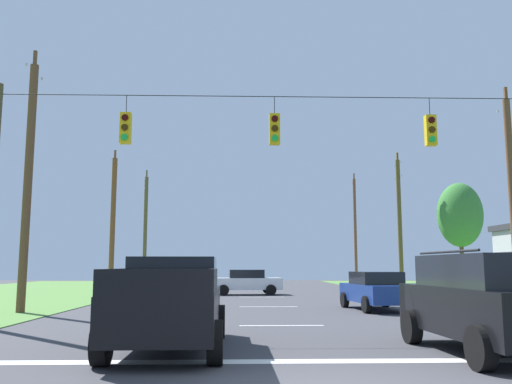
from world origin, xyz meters
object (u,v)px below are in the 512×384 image
at_px(distant_car_oncoming, 376,290).
at_px(utility_pole_mid_right, 512,199).
at_px(utility_pole_near_left, 355,230).
at_px(utility_pole_distant_right, 113,223).
at_px(overhead_signal_span, 287,191).
at_px(pickup_truck, 171,303).
at_px(utility_pole_far_left, 28,182).
at_px(utility_pole_distant_left, 145,228).
at_px(distant_car_crossing_white, 246,282).
at_px(suv_black, 487,301).
at_px(utility_pole_far_right, 400,222).
at_px(tree_roadside_right, 460,215).

distance_m(distant_car_oncoming, utility_pole_mid_right, 6.77).
distance_m(utility_pole_near_left, utility_pole_distant_right, 23.55).
height_order(overhead_signal_span, pickup_truck, overhead_signal_span).
bearing_deg(distant_car_oncoming, utility_pole_far_left, -175.28).
bearing_deg(pickup_truck, utility_pole_distant_left, 100.92).
relative_size(distant_car_oncoming, utility_pole_distant_right, 0.47).
xyz_separation_m(distant_car_crossing_white, utility_pole_mid_right, (10.77, -11.94, 3.70)).
bearing_deg(suv_black, overhead_signal_span, 125.26).
relative_size(suv_black, distant_car_crossing_white, 1.11).
bearing_deg(utility_pole_far_right, suv_black, -102.98).
relative_size(distant_car_crossing_white, utility_pole_mid_right, 0.48).
xyz_separation_m(overhead_signal_span, distant_car_crossing_white, (-1.03, 17.56, -3.18)).
height_order(pickup_truck, distant_car_oncoming, pickup_truck).
bearing_deg(suv_black, utility_pole_distant_right, 118.29).
bearing_deg(utility_pole_far_right, utility_pole_mid_right, -88.06).
height_order(pickup_truck, utility_pole_distant_right, utility_pole_distant_right).
bearing_deg(overhead_signal_span, utility_pole_near_left, 74.61).
xyz_separation_m(utility_pole_far_right, utility_pole_distant_left, (-19.34, 13.51, 0.46)).
distance_m(suv_black, utility_pole_near_left, 39.33).
height_order(utility_pole_mid_right, utility_pole_near_left, utility_pole_near_left).
relative_size(distant_car_oncoming, utility_pole_far_right, 0.47).
relative_size(distant_car_crossing_white, utility_pole_far_left, 0.43).
distance_m(utility_pole_distant_right, tree_roadside_right, 22.70).
bearing_deg(utility_pole_distant_left, suv_black, -70.37).
bearing_deg(utility_pole_distant_left, utility_pole_far_right, -34.93).
distance_m(suv_black, utility_pole_mid_right, 12.79).
height_order(overhead_signal_span, utility_pole_far_right, utility_pole_far_right).
height_order(utility_pole_mid_right, utility_pole_far_left, utility_pole_far_left).
xyz_separation_m(distant_car_crossing_white, utility_pole_far_left, (-8.57, -12.77, 4.17)).
bearing_deg(distant_car_oncoming, overhead_signal_span, -124.58).
xyz_separation_m(suv_black, tree_roadside_right, (9.15, 23.17, 3.93)).
distance_m(utility_pole_mid_right, utility_pole_distant_left, 33.97).
distance_m(distant_car_crossing_white, distant_car_oncoming, 12.72).
xyz_separation_m(suv_black, utility_pole_distant_right, (-13.46, 25.02, 3.54)).
xyz_separation_m(distant_car_oncoming, utility_pole_far_right, (5.18, 13.77, 3.91)).
bearing_deg(utility_pole_distant_left, utility_pole_distant_right, -89.23).
xyz_separation_m(overhead_signal_span, pickup_truck, (-2.88, -4.09, -3.01)).
height_order(distant_car_oncoming, tree_roadside_right, tree_roadside_right).
distance_m(overhead_signal_span, utility_pole_far_right, 21.77).
height_order(overhead_signal_span, suv_black, overhead_signal_span).
height_order(suv_black, utility_pole_near_left, utility_pole_near_left).
height_order(distant_car_oncoming, utility_pole_far_right, utility_pole_far_right).
bearing_deg(distant_car_oncoming, utility_pole_far_right, 69.37).
xyz_separation_m(suv_black, utility_pole_mid_right, (6.18, 10.66, 3.43)).
xyz_separation_m(utility_pole_far_left, tree_roadside_right, (22.32, 13.34, 0.03)).
relative_size(overhead_signal_span, utility_pole_far_left, 1.75).
height_order(pickup_truck, utility_pole_distant_left, utility_pole_distant_left).
distance_m(distant_car_crossing_white, utility_pole_mid_right, 16.50).
relative_size(suv_black, utility_pole_far_right, 0.52).
distance_m(distant_car_crossing_white, utility_pole_far_right, 11.22).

